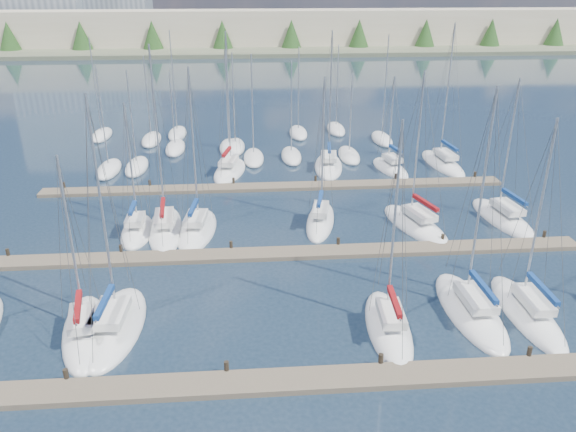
{
  "coord_description": "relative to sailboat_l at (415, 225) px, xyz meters",
  "views": [
    {
      "loc": [
        -2.64,
        -20.46,
        18.96
      ],
      "look_at": [
        0.0,
        14.0,
        4.0
      ],
      "focal_mm": 35.0,
      "sensor_mm": 36.0,
      "label": 1
    }
  ],
  "objects": [
    {
      "name": "sailboat_i",
      "position": [
        -20.19,
        0.73,
        0.02
      ],
      "size": [
        3.5,
        9.56,
        15.11
      ],
      "rotation": [
        0.0,
        0.0,
        0.09
      ],
      "color": "white",
      "rests_on": "ground"
    },
    {
      "name": "sailboat_d",
      "position": [
        -5.64,
        -14.01,
        0.01
      ],
      "size": [
        2.91,
        7.98,
        12.95
      ],
      "rotation": [
        0.0,
        0.0,
        -0.06
      ],
      "color": "white",
      "rests_on": "ground"
    },
    {
      "name": "sailboat_q",
      "position": [
        1.5,
        14.39,
        0.0
      ],
      "size": [
        3.76,
        7.25,
        10.34
      ],
      "rotation": [
        0.0,
        0.0,
        0.2
      ],
      "color": "white",
      "rests_on": "ground"
    },
    {
      "name": "dock_far",
      "position": [
        -10.88,
        9.77,
        -0.02
      ],
      "size": [
        44.0,
        1.93,
        1.1
      ],
      "color": "#6B5E4C",
      "rests_on": "ground"
    },
    {
      "name": "distant_boats",
      "position": [
        -15.22,
        23.52,
        0.12
      ],
      "size": [
        36.93,
        20.75,
        13.3
      ],
      "color": "#9EA0A5",
      "rests_on": "ground"
    },
    {
      "name": "sailboat_r",
      "position": [
        7.5,
        15.49,
        0.01
      ],
      "size": [
        3.56,
        9.67,
        15.27
      ],
      "rotation": [
        0.0,
        0.0,
        0.09
      ],
      "color": "white",
      "rests_on": "ground"
    },
    {
      "name": "sailboat_k",
      "position": [
        -7.6,
        1.39,
        0.02
      ],
      "size": [
        3.89,
        8.43,
        12.52
      ],
      "rotation": [
        0.0,
        0.0,
        -0.21
      ],
      "color": "white",
      "rests_on": "ground"
    },
    {
      "name": "sailboat_h",
      "position": [
        -22.38,
        0.41,
        0.01
      ],
      "size": [
        2.53,
        6.39,
        11.05
      ],
      "rotation": [
        0.0,
        0.0,
        0.02
      ],
      "color": "white",
      "rests_on": "ground"
    },
    {
      "name": "sailboat_b",
      "position": [
        -23.05,
        -13.17,
        -0.0
      ],
      "size": [
        4.05,
        8.36,
        11.24
      ],
      "rotation": [
        0.0,
        0.0,
        0.2
      ],
      "color": "white",
      "rests_on": "ground"
    },
    {
      "name": "sailboat_c",
      "position": [
        -21.47,
        -12.73,
        0.0
      ],
      "size": [
        3.58,
        8.73,
        14.23
      ],
      "rotation": [
        0.0,
        0.0,
        -0.04
      ],
      "color": "white",
      "rests_on": "ground"
    },
    {
      "name": "sailboat_m",
      "position": [
        7.67,
        0.73,
        -0.0
      ],
      "size": [
        3.74,
        9.13,
        12.34
      ],
      "rotation": [
        0.0,
        0.0,
        0.11
      ],
      "color": "white",
      "rests_on": "ground"
    },
    {
      "name": "shoreline",
      "position": [
        -24.17,
        129.52,
        7.27
      ],
      "size": [
        400.0,
        60.0,
        38.0
      ],
      "color": "#666B51",
      "rests_on": "ground"
    },
    {
      "name": "sailboat_e",
      "position": [
        -0.26,
        -12.69,
        0.01
      ],
      "size": [
        3.09,
        9.14,
        14.3
      ],
      "rotation": [
        0.0,
        0.0,
        0.02
      ],
      "color": "white",
      "rests_on": "ground"
    },
    {
      "name": "ground",
      "position": [
        -10.88,
        39.75,
        -0.17
      ],
      "size": [
        400.0,
        400.0,
        0.0
      ],
      "primitive_type": "plane",
      "color": "#203041",
      "rests_on": "ground"
    },
    {
      "name": "dock_mid",
      "position": [
        -10.88,
        -4.23,
        -0.02
      ],
      "size": [
        44.0,
        1.93,
        1.1
      ],
      "color": "#6B5E4C",
      "rests_on": "ground"
    },
    {
      "name": "sailboat_f",
      "position": [
        3.06,
        -13.18,
        0.0
      ],
      "size": [
        2.56,
        8.87,
        12.66
      ],
      "rotation": [
        0.0,
        0.0,
        -0.01
      ],
      "color": "white",
      "rests_on": "ground"
    },
    {
      "name": "dock_near",
      "position": [
        -10.88,
        -18.23,
        -0.02
      ],
      "size": [
        44.0,
        1.93,
        1.1
      ],
      "color": "#6B5E4C",
      "rests_on": "ground"
    },
    {
      "name": "sailboat_p",
      "position": [
        -4.89,
        15.63,
        0.01
      ],
      "size": [
        4.01,
        8.99,
        14.6
      ],
      "rotation": [
        0.0,
        0.0,
        -0.13
      ],
      "color": "white",
      "rests_on": "ground"
    },
    {
      "name": "sailboat_j",
      "position": [
        -17.63,
        0.38,
        0.01
      ],
      "size": [
        3.62,
        8.29,
        13.54
      ],
      "rotation": [
        0.0,
        0.0,
        -0.1
      ],
      "color": "white",
      "rests_on": "ground"
    },
    {
      "name": "sailboat_l",
      "position": [
        0.0,
        0.0,
        0.0
      ],
      "size": [
        5.1,
        9.16,
        13.15
      ],
      "rotation": [
        0.0,
        0.0,
        0.27
      ],
      "color": "white",
      "rests_on": "ground"
    },
    {
      "name": "sailboat_o",
      "position": [
        -15.33,
        14.81,
        0.02
      ],
      "size": [
        4.4,
        8.28,
        14.7
      ],
      "rotation": [
        0.0,
        0.0,
        -0.2
      ],
      "color": "white",
      "rests_on": "ground"
    }
  ]
}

